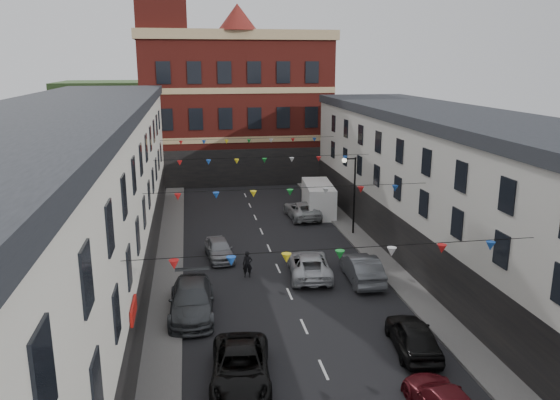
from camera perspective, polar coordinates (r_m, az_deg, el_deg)
ground at (r=28.00m, az=2.54°, el=-13.08°), size 160.00×160.00×0.00m
pavement_left at (r=29.28m, az=-11.94°, el=-11.94°), size 1.80×64.00×0.15m
pavement_right at (r=31.69m, az=14.24°, el=-9.99°), size 1.80×64.00×0.15m
terrace_left at (r=27.17m, az=-22.94°, el=-2.93°), size 8.40×56.00×10.70m
terrace_right at (r=31.57m, az=23.65°, el=-1.65°), size 8.40×56.00×9.70m
civic_building at (r=62.65m, az=-4.73°, el=9.89°), size 20.60×13.30×18.50m
clock_tower at (r=59.38m, az=-12.13°, el=15.96°), size 5.60×5.60×30.00m
distant_hill at (r=86.67m, az=-8.75°, el=8.89°), size 40.00×14.00×10.00m
street_lamp at (r=41.08m, az=7.47°, el=1.55°), size 1.10×0.36×6.00m
car_left_c at (r=23.37m, az=-4.14°, el=-17.03°), size 2.89×5.41×1.45m
car_left_d at (r=29.17m, az=-9.21°, el=-10.30°), size 2.47×5.69×1.63m
car_left_e at (r=36.84m, az=-6.38°, el=-5.11°), size 2.05×4.22×1.39m
car_right_d at (r=26.24m, az=13.75°, el=-13.62°), size 2.31×4.65×1.52m
car_right_e at (r=33.39m, az=8.53°, el=-7.04°), size 1.94×4.99×1.62m
car_right_f at (r=46.10m, az=2.30°, el=-1.03°), size 2.62×5.22×1.42m
moving_car at (r=33.85m, az=3.07°, el=-6.74°), size 2.98×5.51×1.47m
white_van at (r=47.49m, az=4.02°, el=0.15°), size 2.86×6.13×2.62m
pedestrian at (r=33.61m, az=-3.42°, el=-6.72°), size 0.65×0.48×1.66m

